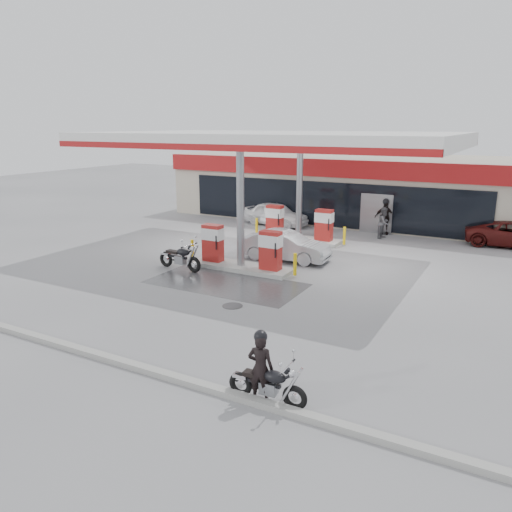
{
  "coord_description": "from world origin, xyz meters",
  "views": [
    {
      "loc": [
        10.28,
        -15.53,
        5.94
      ],
      "look_at": [
        1.71,
        0.2,
        1.2
      ],
      "focal_mm": 35.0,
      "sensor_mm": 36.0,
      "label": 1
    }
  ],
  "objects_px": {
    "attendant": "(384,223)",
    "biker_walking": "(385,218)",
    "pump_island_near": "(241,253)",
    "main_motorcycle": "(268,385)",
    "biker_main": "(261,368)",
    "sedan_white": "(276,214)",
    "hatchback_silver": "(285,246)",
    "parked_car_left": "(272,208)",
    "pump_island_far": "(299,228)",
    "parked_motorcycle": "(180,258)"
  },
  "relations": [
    {
      "from": "attendant",
      "to": "biker_walking",
      "type": "relative_size",
      "value": 0.9
    },
    {
      "from": "pump_island_near",
      "to": "main_motorcycle",
      "type": "distance_m",
      "value": 10.55
    },
    {
      "from": "biker_main",
      "to": "sedan_white",
      "type": "distance_m",
      "value": 19.94
    },
    {
      "from": "main_motorcycle",
      "to": "biker_main",
      "type": "relative_size",
      "value": 1.19
    },
    {
      "from": "main_motorcycle",
      "to": "attendant",
      "type": "relative_size",
      "value": 1.12
    },
    {
      "from": "attendant",
      "to": "hatchback_silver",
      "type": "xyz_separation_m",
      "value": [
        -2.72,
        -6.6,
        -0.18
      ]
    },
    {
      "from": "biker_main",
      "to": "parked_car_left",
      "type": "height_order",
      "value": "biker_main"
    },
    {
      "from": "pump_island_far",
      "to": "biker_walking",
      "type": "distance_m",
      "value": 5.18
    },
    {
      "from": "sedan_white",
      "to": "hatchback_silver",
      "type": "xyz_separation_m",
      "value": [
        3.95,
        -7.0,
        -0.03
      ]
    },
    {
      "from": "pump_island_far",
      "to": "sedan_white",
      "type": "height_order",
      "value": "pump_island_far"
    },
    {
      "from": "pump_island_near",
      "to": "hatchback_silver",
      "type": "xyz_separation_m",
      "value": [
        1.03,
        2.2,
        -0.05
      ]
    },
    {
      "from": "attendant",
      "to": "biker_walking",
      "type": "bearing_deg",
      "value": 21.99
    },
    {
      "from": "biker_main",
      "to": "hatchback_silver",
      "type": "bearing_deg",
      "value": -78.31
    },
    {
      "from": "parked_motorcycle",
      "to": "biker_walking",
      "type": "bearing_deg",
      "value": 67.61
    },
    {
      "from": "parked_motorcycle",
      "to": "parked_car_left",
      "type": "height_order",
      "value": "parked_motorcycle"
    },
    {
      "from": "main_motorcycle",
      "to": "sedan_white",
      "type": "bearing_deg",
      "value": 113.78
    },
    {
      "from": "parked_car_left",
      "to": "parked_motorcycle",
      "type": "bearing_deg",
      "value": 174.57
    },
    {
      "from": "pump_island_far",
      "to": "sedan_white",
      "type": "bearing_deg",
      "value": 132.39
    },
    {
      "from": "biker_main",
      "to": "parked_motorcycle",
      "type": "height_order",
      "value": "biker_main"
    },
    {
      "from": "parked_car_left",
      "to": "sedan_white",
      "type": "bearing_deg",
      "value": -164.93
    },
    {
      "from": "pump_island_far",
      "to": "biker_walking",
      "type": "xyz_separation_m",
      "value": [
        3.52,
        3.8,
        0.23
      ]
    },
    {
      "from": "main_motorcycle",
      "to": "hatchback_silver",
      "type": "height_order",
      "value": "hatchback_silver"
    },
    {
      "from": "main_motorcycle",
      "to": "parked_car_left",
      "type": "bearing_deg",
      "value": 114.39
    },
    {
      "from": "parked_motorcycle",
      "to": "sedan_white",
      "type": "xyz_separation_m",
      "value": [
        -0.75,
        10.51,
        0.18
      ]
    },
    {
      "from": "pump_island_far",
      "to": "biker_walking",
      "type": "bearing_deg",
      "value": 47.19
    },
    {
      "from": "parked_car_left",
      "to": "hatchback_silver",
      "type": "bearing_deg",
      "value": -165.71
    },
    {
      "from": "hatchback_silver",
      "to": "parked_car_left",
      "type": "relative_size",
      "value": 1.07
    },
    {
      "from": "hatchback_silver",
      "to": "biker_walking",
      "type": "bearing_deg",
      "value": -21.39
    },
    {
      "from": "attendant",
      "to": "biker_walking",
      "type": "xyz_separation_m",
      "value": [
        -0.23,
        1.0,
        0.1
      ]
    },
    {
      "from": "biker_main",
      "to": "pump_island_far",
      "type": "bearing_deg",
      "value": -80.2
    },
    {
      "from": "biker_main",
      "to": "biker_walking",
      "type": "height_order",
      "value": "biker_walking"
    },
    {
      "from": "pump_island_near",
      "to": "parked_car_left",
      "type": "relative_size",
      "value": 1.36
    },
    {
      "from": "sedan_white",
      "to": "hatchback_silver",
      "type": "bearing_deg",
      "value": -142.34
    },
    {
      "from": "main_motorcycle",
      "to": "hatchback_silver",
      "type": "relative_size",
      "value": 0.47
    },
    {
      "from": "attendant",
      "to": "parked_car_left",
      "type": "bearing_deg",
      "value": 78.62
    },
    {
      "from": "attendant",
      "to": "biker_main",
      "type": "bearing_deg",
      "value": -164.78
    },
    {
      "from": "pump_island_near",
      "to": "biker_main",
      "type": "distance_m",
      "value": 10.46
    },
    {
      "from": "pump_island_near",
      "to": "parked_motorcycle",
      "type": "height_order",
      "value": "pump_island_near"
    },
    {
      "from": "pump_island_far",
      "to": "main_motorcycle",
      "type": "distance_m",
      "value": 15.9
    },
    {
      "from": "pump_island_far",
      "to": "hatchback_silver",
      "type": "distance_m",
      "value": 3.94
    },
    {
      "from": "hatchback_silver",
      "to": "biker_walking",
      "type": "xyz_separation_m",
      "value": [
        2.49,
        7.6,
        0.28
      ]
    },
    {
      "from": "sedan_white",
      "to": "hatchback_silver",
      "type": "relative_size",
      "value": 1.01
    },
    {
      "from": "sedan_white",
      "to": "main_motorcycle",
      "type": "bearing_deg",
      "value": -145.83
    },
    {
      "from": "main_motorcycle",
      "to": "sedan_white",
      "type": "height_order",
      "value": "sedan_white"
    },
    {
      "from": "biker_main",
      "to": "biker_walking",
      "type": "relative_size",
      "value": 0.85
    },
    {
      "from": "biker_main",
      "to": "attendant",
      "type": "height_order",
      "value": "attendant"
    },
    {
      "from": "pump_island_far",
      "to": "sedan_white",
      "type": "distance_m",
      "value": 4.33
    },
    {
      "from": "pump_island_near",
      "to": "pump_island_far",
      "type": "bearing_deg",
      "value": 90.0
    },
    {
      "from": "pump_island_near",
      "to": "biker_walking",
      "type": "relative_size",
      "value": 2.74
    },
    {
      "from": "main_motorcycle",
      "to": "biker_main",
      "type": "height_order",
      "value": "biker_main"
    }
  ]
}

